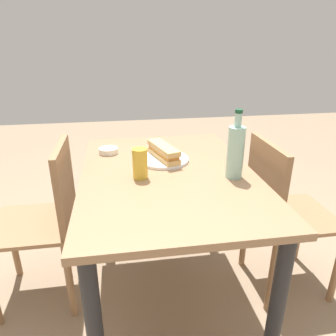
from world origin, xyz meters
TOP-DOWN VIEW (x-y plane):
  - ground_plane at (0.00, 0.00)m, footprint 8.00×8.00m
  - dining_table at (0.00, 0.00)m, footprint 1.13×0.80m
  - chair_far at (0.00, 0.59)m, footprint 0.40×0.40m
  - chair_near at (-0.12, -0.59)m, footprint 0.40×0.40m
  - plate_near at (-0.14, -0.00)m, footprint 0.26×0.26m
  - baguette_sandwich_near at (-0.14, -0.00)m, footprint 0.26×0.14m
  - knife_near at (-0.17, 0.05)m, footprint 0.17×0.08m
  - water_bottle at (0.10, 0.28)m, footprint 0.07×0.07m
  - beer_glass at (0.04, -0.13)m, footprint 0.07×0.07m
  - olive_bowl at (-0.30, -0.28)m, footprint 0.10×0.10m

SIDE VIEW (x-z plane):
  - ground_plane at x=0.00m, z-range 0.00..0.00m
  - chair_far at x=0.00m, z-range 0.06..0.92m
  - chair_near at x=-0.12m, z-range 0.06..0.92m
  - dining_table at x=0.00m, z-range 0.25..1.00m
  - plate_near at x=-0.14m, z-range 0.74..0.76m
  - olive_bowl at x=-0.30m, z-range 0.74..0.77m
  - knife_near at x=-0.17m, z-range 0.76..0.76m
  - baguette_sandwich_near at x=-0.14m, z-range 0.76..0.82m
  - beer_glass at x=0.04m, z-range 0.74..0.88m
  - water_bottle at x=0.10m, z-range 0.71..1.02m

